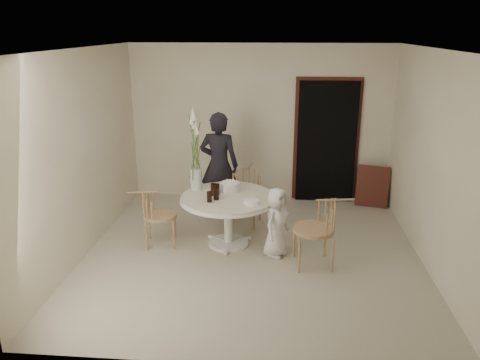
# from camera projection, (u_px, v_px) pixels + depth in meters

# --- Properties ---
(ground) EXTENTS (4.50, 4.50, 0.00)m
(ground) POSITION_uv_depth(u_px,v_px,m) (252.00, 253.00, 6.41)
(ground) COLOR #BDB4A1
(ground) RESTS_ON ground
(room_shell) EXTENTS (4.50, 4.50, 4.50)m
(room_shell) POSITION_uv_depth(u_px,v_px,m) (253.00, 138.00, 5.90)
(room_shell) COLOR silver
(room_shell) RESTS_ON ground
(doorway) EXTENTS (1.00, 0.10, 2.10)m
(doorway) POSITION_uv_depth(u_px,v_px,m) (326.00, 143.00, 8.06)
(doorway) COLOR black
(doorway) RESTS_ON ground
(door_trim) EXTENTS (1.12, 0.03, 2.22)m
(door_trim) POSITION_uv_depth(u_px,v_px,m) (326.00, 139.00, 8.08)
(door_trim) COLOR #54251D
(door_trim) RESTS_ON ground
(table) EXTENTS (1.33, 1.33, 0.73)m
(table) POSITION_uv_depth(u_px,v_px,m) (228.00, 204.00, 6.48)
(table) COLOR white
(table) RESTS_ON ground
(picture_frame) EXTENTS (0.56, 0.29, 0.71)m
(picture_frame) POSITION_uv_depth(u_px,v_px,m) (373.00, 186.00, 7.99)
(picture_frame) COLOR #54251D
(picture_frame) RESTS_ON ground
(chair_far) EXTENTS (0.55, 0.58, 0.88)m
(chair_far) POSITION_uv_depth(u_px,v_px,m) (247.00, 187.00, 7.32)
(chair_far) COLOR tan
(chair_far) RESTS_ON ground
(chair_right) EXTENTS (0.59, 0.55, 0.91)m
(chair_right) POSITION_uv_depth(u_px,v_px,m) (324.00, 222.00, 5.93)
(chair_right) COLOR tan
(chair_right) RESTS_ON ground
(chair_left) EXTENTS (0.53, 0.50, 0.81)m
(chair_left) POSITION_uv_depth(u_px,v_px,m) (152.00, 210.00, 6.51)
(chair_left) COLOR tan
(chair_left) RESTS_ON ground
(girl) EXTENTS (0.67, 0.49, 1.71)m
(girl) POSITION_uv_depth(u_px,v_px,m) (219.00, 165.00, 7.45)
(girl) COLOR black
(girl) RESTS_ON ground
(boy) EXTENTS (0.49, 0.55, 0.95)m
(boy) POSITION_uv_depth(u_px,v_px,m) (276.00, 222.00, 6.21)
(boy) COLOR white
(boy) RESTS_ON ground
(birthday_cake) EXTENTS (0.27, 0.27, 0.18)m
(birthday_cake) POSITION_uv_depth(u_px,v_px,m) (230.00, 187.00, 6.62)
(birthday_cake) COLOR white
(birthday_cake) RESTS_ON table
(cola_tumbler_a) EXTENTS (0.08, 0.08, 0.16)m
(cola_tumbler_a) POSITION_uv_depth(u_px,v_px,m) (216.00, 194.00, 6.29)
(cola_tumbler_a) COLOR black
(cola_tumbler_a) RESTS_ON table
(cola_tumbler_b) EXTENTS (0.08, 0.08, 0.14)m
(cola_tumbler_b) POSITION_uv_depth(u_px,v_px,m) (209.00, 197.00, 6.21)
(cola_tumbler_b) COLOR black
(cola_tumbler_b) RESTS_ON table
(cola_tumbler_c) EXTENTS (0.10, 0.10, 0.17)m
(cola_tumbler_c) POSITION_uv_depth(u_px,v_px,m) (213.00, 189.00, 6.45)
(cola_tumbler_c) COLOR black
(cola_tumbler_c) RESTS_ON table
(cola_tumbler_d) EXTENTS (0.08, 0.08, 0.15)m
(cola_tumbler_d) POSITION_uv_depth(u_px,v_px,m) (217.00, 189.00, 6.48)
(cola_tumbler_d) COLOR black
(cola_tumbler_d) RESTS_ON table
(plate_stack) EXTENTS (0.25, 0.25, 0.05)m
(plate_stack) POSITION_uv_depth(u_px,v_px,m) (252.00, 202.00, 6.15)
(plate_stack) COLOR white
(plate_stack) RESTS_ON table
(flower_vase) EXTENTS (0.16, 0.16, 1.20)m
(flower_vase) POSITION_uv_depth(u_px,v_px,m) (195.00, 156.00, 6.57)
(flower_vase) COLOR silver
(flower_vase) RESTS_ON table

